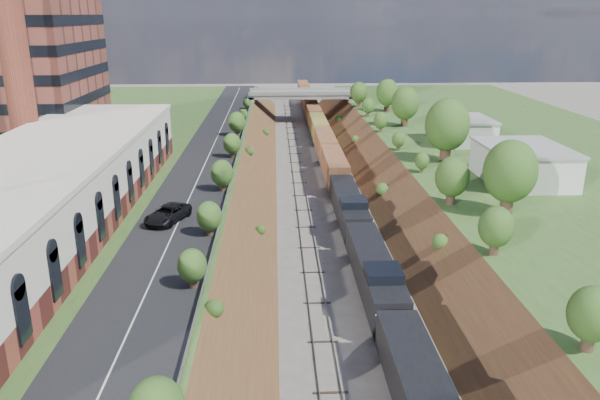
# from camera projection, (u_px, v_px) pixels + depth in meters

# --- Properties ---
(platform_left) EXTENTS (44.00, 180.00, 5.00)m
(platform_left) POSITION_uv_depth(u_px,v_px,m) (70.00, 188.00, 76.54)
(platform_left) COLOR #375322
(platform_left) RESTS_ON ground
(platform_right) EXTENTS (44.00, 180.00, 5.00)m
(platform_right) POSITION_uv_depth(u_px,v_px,m) (564.00, 182.00, 79.24)
(platform_right) COLOR #375322
(platform_right) RESTS_ON ground
(embankment_left) EXTENTS (10.00, 180.00, 10.00)m
(embankment_left) POSITION_uv_depth(u_px,v_px,m) (239.00, 203.00, 78.20)
(embankment_left) COLOR brown
(embankment_left) RESTS_ON ground
(embankment_right) EXTENTS (10.00, 180.00, 10.00)m
(embankment_right) POSITION_uv_depth(u_px,v_px,m) (402.00, 201.00, 79.10)
(embankment_right) COLOR brown
(embankment_right) RESTS_ON ground
(rail_left_track) EXTENTS (1.58, 180.00, 0.18)m
(rail_left_track) POSITION_uv_depth(u_px,v_px,m) (302.00, 202.00, 78.52)
(rail_left_track) COLOR gray
(rail_left_track) RESTS_ON ground
(rail_right_track) EXTENTS (1.58, 180.00, 0.18)m
(rail_right_track) POSITION_uv_depth(u_px,v_px,m) (340.00, 201.00, 78.73)
(rail_right_track) COLOR gray
(rail_right_track) RESTS_ON ground
(road) EXTENTS (8.00, 180.00, 0.10)m
(road) POSITION_uv_depth(u_px,v_px,m) (204.00, 167.00, 76.48)
(road) COLOR black
(road) RESTS_ON platform_left
(guardrail) EXTENTS (0.10, 171.00, 0.70)m
(guardrail) POSITION_uv_depth(u_px,v_px,m) (235.00, 164.00, 76.31)
(guardrail) COLOR #99999E
(guardrail) RESTS_ON platform_left
(commercial_building) EXTENTS (14.30, 62.30, 7.00)m
(commercial_building) POSITION_uv_depth(u_px,v_px,m) (39.00, 192.00, 53.98)
(commercial_building) COLOR maroon
(commercial_building) RESTS_ON platform_left
(smokestack) EXTENTS (3.20, 3.20, 40.00)m
(smokestack) POSITION_uv_depth(u_px,v_px,m) (8.00, 7.00, 65.76)
(smokestack) COLOR maroon
(smokestack) RESTS_ON platform_left
(overpass) EXTENTS (24.50, 8.30, 7.40)m
(overpass) POSITION_uv_depth(u_px,v_px,m) (301.00, 100.00, 136.15)
(overpass) COLOR gray
(overpass) RESTS_ON ground
(white_building_near) EXTENTS (9.00, 12.00, 4.00)m
(white_building_near) POSITION_uv_depth(u_px,v_px,m) (523.00, 165.00, 69.86)
(white_building_near) COLOR silver
(white_building_near) RESTS_ON platform_right
(white_building_far) EXTENTS (8.00, 10.00, 3.60)m
(white_building_far) POSITION_uv_depth(u_px,v_px,m) (462.00, 131.00, 90.84)
(white_building_far) COLOR silver
(white_building_far) RESTS_ON platform_right
(tree_right_large) EXTENTS (5.25, 5.25, 7.61)m
(tree_right_large) POSITION_uv_depth(u_px,v_px,m) (510.00, 172.00, 57.45)
(tree_right_large) COLOR #473323
(tree_right_large) RESTS_ON platform_right
(tree_left_crest) EXTENTS (2.45, 2.45, 3.55)m
(tree_left_crest) POSITION_uv_depth(u_px,v_px,m) (189.00, 291.00, 37.96)
(tree_left_crest) COLOR #473323
(tree_left_crest) RESTS_ON platform_left
(freight_train) EXTENTS (2.95, 166.56, 4.55)m
(freight_train) POSITION_uv_depth(u_px,v_px,m) (322.00, 136.00, 108.04)
(freight_train) COLOR black
(freight_train) RESTS_ON ground
(suv) EXTENTS (4.45, 6.22, 1.57)m
(suv) POSITION_uv_depth(u_px,v_px,m) (167.00, 214.00, 56.16)
(suv) COLOR black
(suv) RESTS_ON road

